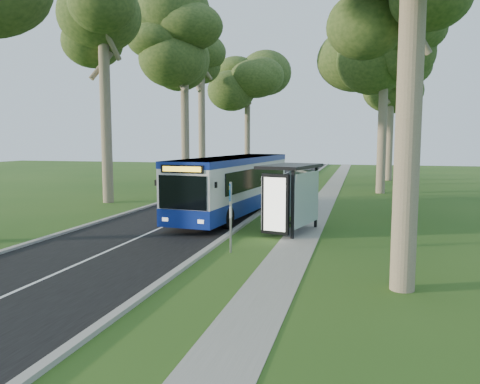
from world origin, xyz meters
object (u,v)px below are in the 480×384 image
object	(u,v)px
litter_bin	(287,205)
car_white	(222,170)
bus_stop_sign	(231,209)
bus_shelter	(292,185)
car_silver	(244,168)
bus	(234,185)

from	to	relation	value
litter_bin	car_white	size ratio (longest dim) A/B	0.19
bus_stop_sign	bus_shelter	xyz separation A→B (m)	(1.62, 3.92, 0.51)
bus_shelter	litter_bin	size ratio (longest dim) A/B	4.11
car_white	car_silver	distance (m)	6.81
litter_bin	car_white	world-z (taller)	car_white
bus_shelter	bus_stop_sign	bearing A→B (deg)	-98.91
bus	litter_bin	bearing A→B (deg)	38.01
litter_bin	car_silver	bearing A→B (deg)	108.68
bus_shelter	car_silver	size ratio (longest dim) A/B	0.84
litter_bin	car_white	xyz separation A→B (m)	(-10.37, 21.80, 0.37)
car_white	car_silver	bearing A→B (deg)	71.20
car_white	bus_shelter	bearing A→B (deg)	-80.34
bus_stop_sign	bus_shelter	distance (m)	4.28
bus_stop_sign	bus_shelter	world-z (taller)	bus_shelter
litter_bin	bus	bearing A→B (deg)	-147.89
bus	bus_shelter	xyz separation A→B (m)	(3.71, -4.11, 0.48)
bus_stop_sign	car_silver	size ratio (longest dim) A/B	0.57
bus	car_white	xyz separation A→B (m)	(-7.72, 23.46, -0.79)
bus_stop_sign	car_silver	xyz separation A→B (m)	(-9.11, 38.27, -0.85)
bus	bus_shelter	bearing A→B (deg)	-42.01
litter_bin	car_silver	distance (m)	30.17
bus	litter_bin	xyz separation A→B (m)	(2.65, 1.66, -1.16)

